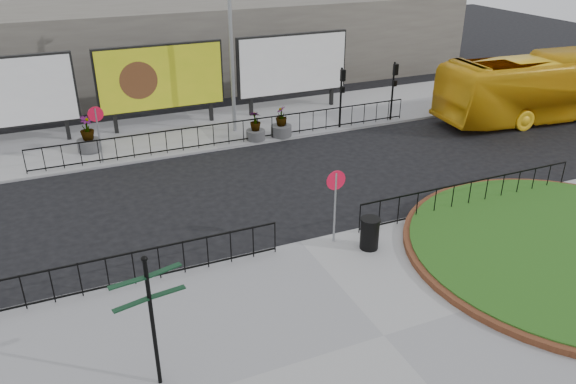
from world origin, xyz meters
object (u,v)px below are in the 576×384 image
planter_a (88,138)px  planter_b (255,129)px  fingerpost_sign (151,310)px  lamp_post (231,33)px  billboard_mid (161,78)px  planter_c (281,126)px  bus (549,87)px  litter_bin (370,233)px

planter_a → planter_b: (7.36, -1.60, -0.08)m
fingerpost_sign → planter_a: size_ratio=2.06×
lamp_post → planter_b: size_ratio=6.61×
billboard_mid → planter_b: (3.50, -3.57, -1.96)m
lamp_post → fingerpost_sign: size_ratio=2.78×
fingerpost_sign → planter_c: bearing=50.3°
billboard_mid → planter_b: 5.37m
fingerpost_sign → planter_c: fingerpost_sign is taller
bus → planter_b: bus is taller
bus → planter_b: bearing=84.5°
lamp_post → fingerpost_sign: bearing=-114.4°
bus → planter_b: size_ratio=8.78×
litter_bin → fingerpost_sign: bearing=-156.9°
fingerpost_sign → planter_b: size_ratio=2.38×
planter_a → planter_c: (8.67, -1.60, -0.08)m
lamp_post → bus: (15.77, -4.35, -3.12)m
billboard_mid → planter_a: 4.72m
planter_a → planter_c: bearing=-10.5°
billboard_mid → bus: 19.83m
planter_c → billboard_mid: bearing=143.4°
lamp_post → planter_b: (0.49, -1.60, -4.19)m
lamp_post → planter_c: size_ratio=6.29×
litter_bin → planter_b: bearing=89.0°
bus → planter_a: bearing=83.8°
bus → planter_c: bearing=83.5°
bus → planter_c: (-13.96, 2.75, -1.08)m
lamp_post → billboard_mid: bearing=146.7°
bus → planter_a: size_ratio=7.62×
billboard_mid → planter_c: size_ratio=4.22×
planter_a → planter_b: size_ratio=1.15×
litter_bin → planter_a: 14.18m
billboard_mid → fingerpost_sign: 17.76m
planter_a → planter_b: planter_a is taller
planter_a → planter_c: size_ratio=1.10×
fingerpost_sign → planter_b: 15.69m
litter_bin → bus: bearing=27.0°
fingerpost_sign → planter_a: fingerpost_sign is taller
fingerpost_sign → planter_b: bearing=54.3°
planter_c → planter_a: bearing=169.5°
bus → planter_c: size_ratio=8.36×
planter_b → lamp_post: bearing=107.1°
litter_bin → planter_c: 10.73m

